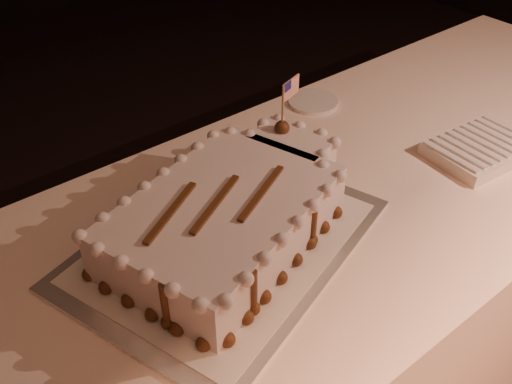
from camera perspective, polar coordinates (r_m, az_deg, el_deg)
banquet_table at (r=1.52m, az=5.59°, el=-11.60°), size 2.40×0.80×0.75m
cake_board at (r=1.13m, az=-3.18°, el=-5.11°), size 0.70×0.60×0.01m
doily at (r=1.13m, az=-3.19°, el=-4.92°), size 0.62×0.54×0.00m
sheet_cake at (r=1.11m, az=-2.35°, el=-1.97°), size 0.58×0.43×0.22m
napkin_stack at (r=1.47m, az=21.45°, el=4.04°), size 0.25×0.19×0.04m
side_plate at (r=1.59m, az=5.73°, el=8.96°), size 0.14×0.14×0.01m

